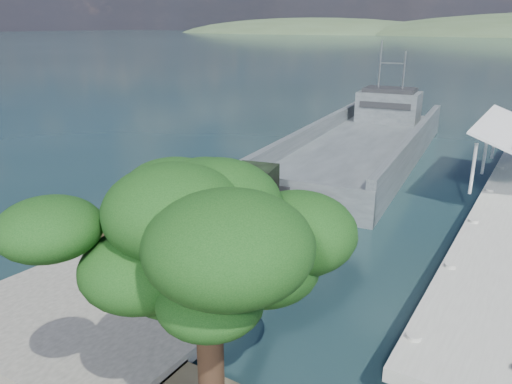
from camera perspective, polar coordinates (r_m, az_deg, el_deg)
name	(u,v)px	position (r m, az deg, el deg)	size (l,w,h in m)	color
ground	(185,266)	(24.72, -8.11, -8.40)	(1400.00, 1400.00, 0.00)	#173538
boat_ramp	(171,270)	(23.93, -9.66, -8.77)	(10.00, 18.00, 0.50)	slate
shoreline_rocks	(103,236)	(29.04, -17.06, -4.83)	(3.20, 5.60, 0.90)	#535351
landing_craft	(362,151)	(43.75, 11.99, 4.63)	(11.79, 35.75, 10.45)	#41494D
military_truck	(241,210)	(25.26, -1.73, -2.06)	(3.73, 7.80, 3.48)	black
soldier	(100,236)	(25.41, -17.43, -4.85)	(0.66, 0.43, 1.81)	black
overhang_tree	(201,241)	(12.27, -6.36, -5.54)	(8.47, 7.80, 7.69)	black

